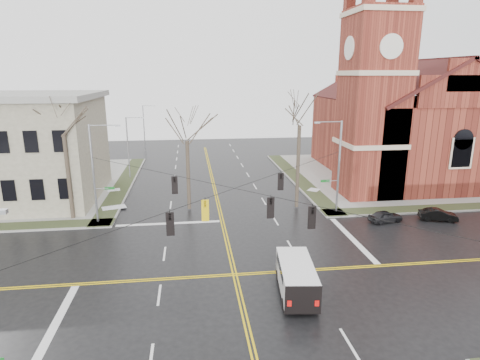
{
  "coord_description": "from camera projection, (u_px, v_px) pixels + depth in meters",
  "views": [
    {
      "loc": [
        -2.79,
        -24.88,
        13.39
      ],
      "look_at": [
        1.12,
        6.0,
        5.15
      ],
      "focal_mm": 30.0,
      "sensor_mm": 36.0,
      "label": 1
    }
  ],
  "objects": [
    {
      "name": "tree_nw_near",
      "position": [
        187.0,
        136.0,
        38.9
      ],
      "size": [
        4.0,
        4.0,
        10.4
      ],
      "color": "#392E24",
      "rests_on": "ground"
    },
    {
      "name": "span_wires",
      "position": [
        234.0,
        188.0,
        26.04
      ],
      "size": [
        23.02,
        23.02,
        0.03
      ],
      "color": "black",
      "rests_on": "ground"
    },
    {
      "name": "tree_nw_far",
      "position": [
        63.0,
        128.0,
        35.96
      ],
      "size": [
        4.0,
        4.0,
        11.99
      ],
      "color": "#392E24",
      "rests_on": "ground"
    },
    {
      "name": "civic_building_a",
      "position": [
        9.0,
        150.0,
        42.72
      ],
      "size": [
        18.0,
        14.0,
        11.0
      ],
      "primitive_type": "cube",
      "color": "gray",
      "rests_on": "ground"
    },
    {
      "name": "signal_pole_ne",
      "position": [
        337.0,
        164.0,
        38.76
      ],
      "size": [
        2.75,
        0.22,
        9.0
      ],
      "color": "gray",
      "rests_on": "ground"
    },
    {
      "name": "tree_ne",
      "position": [
        300.0,
        120.0,
        39.06
      ],
      "size": [
        4.0,
        4.0,
        12.56
      ],
      "color": "#392E24",
      "rests_on": "ground"
    },
    {
      "name": "streetlight_north_a",
      "position": [
        129.0,
        145.0,
        52.04
      ],
      "size": [
        2.3,
        0.2,
        8.0
      ],
      "color": "gray",
      "rests_on": "ground"
    },
    {
      "name": "sidewalks",
      "position": [
        235.0,
        274.0,
        27.61
      ],
      "size": [
        80.0,
        80.0,
        0.17
      ],
      "color": "gray",
      "rests_on": "ground"
    },
    {
      "name": "church",
      "position": [
        402.0,
        113.0,
        52.24
      ],
      "size": [
        24.28,
        27.48,
        27.5
      ],
      "color": "maroon",
      "rests_on": "ground"
    },
    {
      "name": "signal_pole_nw",
      "position": [
        95.0,
        171.0,
        36.01
      ],
      "size": [
        2.75,
        0.22,
        9.0
      ],
      "color": "gray",
      "rests_on": "ground"
    },
    {
      "name": "ground",
      "position": [
        235.0,
        275.0,
        27.62
      ],
      "size": [
        120.0,
        120.0,
        0.0
      ],
      "primitive_type": "plane",
      "color": "black",
      "rests_on": "ground"
    },
    {
      "name": "cargo_van",
      "position": [
        296.0,
        275.0,
        25.11
      ],
      "size": [
        2.69,
        5.54,
        2.03
      ],
      "rotation": [
        0.0,
        0.0,
        -0.12
      ],
      "color": "white",
      "rests_on": "ground"
    },
    {
      "name": "parked_car_b",
      "position": [
        438.0,
        215.0,
        37.73
      ],
      "size": [
        3.6,
        2.14,
        1.12
      ],
      "primitive_type": "imported",
      "rotation": [
        0.0,
        0.0,
        1.27
      ],
      "color": "black",
      "rests_on": "ground"
    },
    {
      "name": "traffic_signals",
      "position": [
        236.0,
        202.0,
        25.59
      ],
      "size": [
        8.21,
        8.26,
        1.3
      ],
      "color": "black",
      "rests_on": "ground"
    },
    {
      "name": "parked_car_a",
      "position": [
        385.0,
        216.0,
        37.37
      ],
      "size": [
        3.42,
        1.92,
        1.1
      ],
      "primitive_type": "imported",
      "rotation": [
        0.0,
        0.0,
        1.77
      ],
      "color": "black",
      "rests_on": "ground"
    },
    {
      "name": "streetlight_north_b",
      "position": [
        145.0,
        126.0,
        71.22
      ],
      "size": [
        2.3,
        0.2,
        8.0
      ],
      "color": "gray",
      "rests_on": "ground"
    },
    {
      "name": "road_markings",
      "position": [
        235.0,
        275.0,
        27.62
      ],
      "size": [
        100.0,
        100.0,
        0.01
      ],
      "color": "gold",
      "rests_on": "ground"
    }
  ]
}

